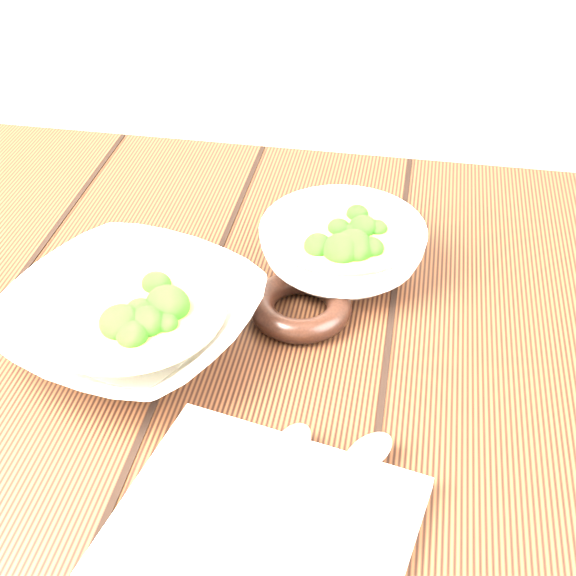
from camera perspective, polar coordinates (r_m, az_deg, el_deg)
The scene contains 7 objects.
table at distance 0.87m, azimuth -5.56°, elevation -9.49°, with size 1.20×0.80×0.75m.
soup_bowl_front at distance 0.78m, azimuth -11.11°, elevation -2.18°, with size 0.29×0.29×0.07m.
soup_bowl_back at distance 0.86m, azimuth 3.86°, elevation 2.89°, with size 0.20×0.20×0.06m.
trivet at distance 0.81m, azimuth 0.89°, elevation -1.29°, with size 0.10×0.10×0.03m, color black.
napkin at distance 0.63m, azimuth -1.82°, elevation -16.73°, with size 0.22×0.18×0.01m, color #ECE3C4.
spoon_left at distance 0.65m, azimuth -1.23°, elevation -13.26°, with size 0.07×0.18×0.01m.
spoon_right at distance 0.65m, azimuth 3.68°, elevation -13.29°, with size 0.11×0.16×0.01m.
Camera 1 is at (0.19, -0.56, 1.27)m, focal length 50.00 mm.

